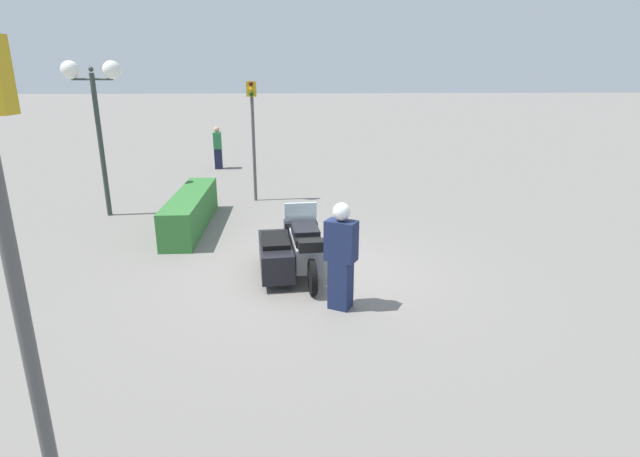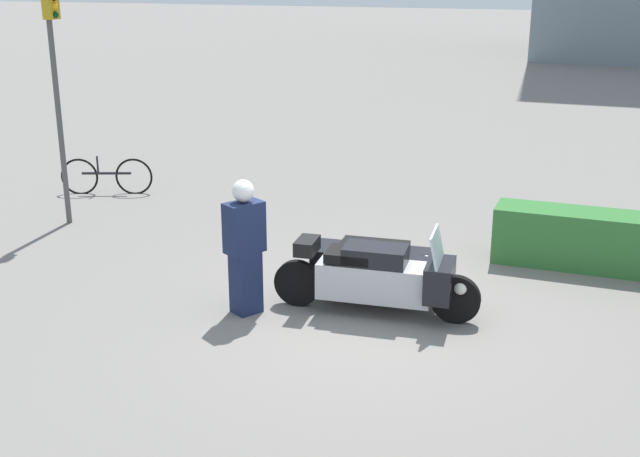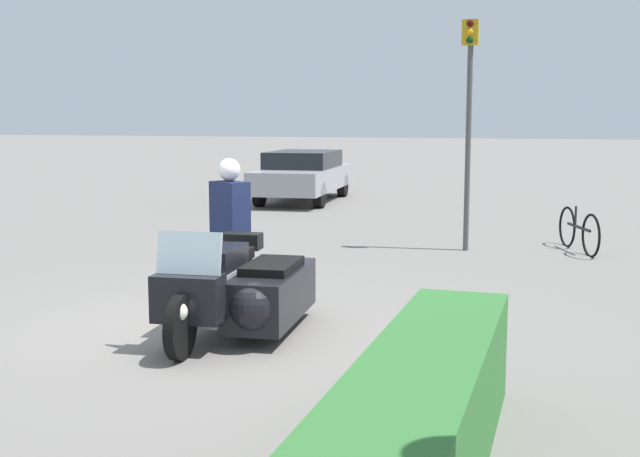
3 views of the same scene
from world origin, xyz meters
name	(u,v)px [view 2 (image 2 of 3)]	position (x,y,z in m)	size (l,w,h in m)	color
ground_plane	(360,314)	(0.00, 0.00, 0.00)	(160.00, 160.00, 0.00)	slate
police_motorcycle	(383,271)	(0.17, 0.37, 0.46)	(2.58, 1.20, 1.14)	black
officer_rider	(245,244)	(-1.36, -0.42, 0.90)	(0.47, 0.54, 1.70)	#192347
hedge_bush_curbside	(629,244)	(3.07, 2.73, 0.41)	(3.71, 0.69, 0.82)	#337033
traffic_light_far	(56,78)	(-5.73, 1.88, 2.43)	(0.23, 0.26, 3.73)	#4C4C4C
bicycle_parked	(107,176)	(-6.22, 3.66, 0.34)	(1.63, 0.66, 0.75)	black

